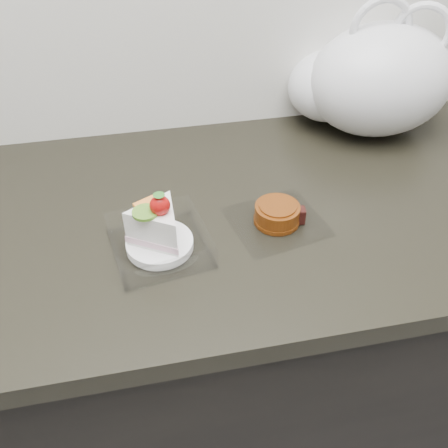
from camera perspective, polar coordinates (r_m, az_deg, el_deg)
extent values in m
cube|color=black|center=(1.27, -3.76, -15.26)|extent=(2.00, 0.60, 0.86)
cube|color=black|center=(0.94, -4.94, 0.42)|extent=(2.04, 0.64, 0.04)
cube|color=white|center=(0.85, -7.29, -2.75)|extent=(0.18, 0.18, 0.00)
cylinder|color=white|center=(0.84, -7.35, -2.27)|extent=(0.11, 0.11, 0.02)
ellipsoid|color=red|center=(0.78, -7.33, 2.12)|extent=(0.03, 0.03, 0.03)
cone|color=#2D7223|center=(0.77, -7.44, 3.07)|extent=(0.02, 0.02, 0.01)
cylinder|color=#5C932A|center=(0.79, -9.01, 1.31)|extent=(0.04, 0.04, 0.01)
cube|color=orange|center=(0.81, -8.52, 2.57)|extent=(0.05, 0.04, 0.01)
cube|color=white|center=(0.90, 6.01, 0.28)|extent=(0.19, 0.18, 0.00)
cylinder|color=brown|center=(0.89, 6.08, 1.15)|extent=(0.10, 0.10, 0.03)
cylinder|color=brown|center=(0.90, 6.03, 0.51)|extent=(0.11, 0.11, 0.01)
cylinder|color=brown|center=(0.88, 6.17, 2.08)|extent=(0.09, 0.09, 0.00)
cube|color=black|center=(0.90, 8.51, 0.99)|extent=(0.02, 0.02, 0.03)
ellipsoid|color=silver|center=(1.17, 17.44, 15.41)|extent=(0.37, 0.32, 0.24)
ellipsoid|color=silver|center=(1.18, 11.94, 15.17)|extent=(0.22, 0.21, 0.16)
torus|color=silver|center=(1.12, 17.50, 20.52)|extent=(0.13, 0.03, 0.13)
torus|color=silver|center=(1.15, 21.71, 19.71)|extent=(0.12, 0.07, 0.12)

